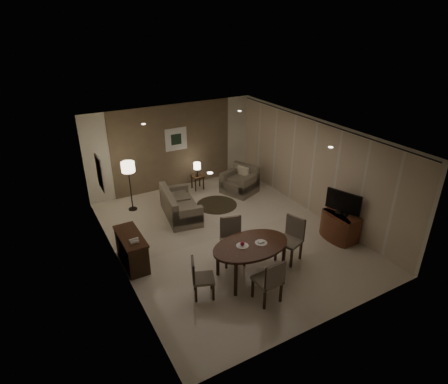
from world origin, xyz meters
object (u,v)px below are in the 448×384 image
console_desk (132,250)px  side_table (198,182)px  chair_left (204,278)px  chair_right (289,241)px  tv_cabinet (340,226)px  dining_table (250,261)px  chair_near (267,279)px  sofa (181,204)px  floor_lamp (130,186)px  chair_far (233,242)px  armchair (240,180)px

console_desk → side_table: 4.21m
chair_left → chair_right: 2.25m
tv_cabinet → side_table: size_ratio=1.99×
dining_table → chair_near: bearing=-98.4°
sofa → side_table: 1.85m
side_table → floor_lamp: floor_lamp is taller
chair_near → chair_far: bearing=-94.1°
sofa → console_desk: bearing=138.4°
chair_near → console_desk: bearing=-52.9°
chair_far → sofa: (-0.19, 2.56, -0.14)m
chair_right → armchair: (0.91, 3.63, -0.10)m
chair_far → armchair: size_ratio=1.11×
chair_near → side_table: (1.07, 5.38, -0.27)m
chair_far → tv_cabinet: bearing=7.0°
dining_table → chair_right: 1.10m
chair_near → side_table: size_ratio=2.19×
dining_table → chair_near: 0.80m
console_desk → chair_left: (0.94, -1.74, 0.06)m
chair_far → floor_lamp: bearing=125.3°
chair_near → chair_far: size_ratio=0.94×
sofa → floor_lamp: floor_lamp is taller
side_table → armchair: bearing=-40.3°
console_desk → dining_table: 2.67m
dining_table → chair_near: size_ratio=1.73×
chair_near → sofa: chair_near is taller
dining_table → armchair: bearing=61.7°
tv_cabinet → armchair: bearing=102.9°
armchair → sofa: bearing=-99.4°
console_desk → sofa: 2.39m
chair_right → sofa: size_ratio=0.62×
chair_right → side_table: 4.53m
armchair → side_table: (-1.05, 0.89, -0.19)m
chair_left → sofa: size_ratio=0.52×
chair_far → chair_left: 1.30m
console_desk → side_table: bearing=43.9°
chair_far → chair_right: bearing=-9.9°
armchair → chair_far: bearing=-56.0°
console_desk → chair_far: chair_far is taller
console_desk → chair_far: 2.29m
dining_table → chair_left: bearing=-176.8°
sofa → tv_cabinet: bearing=-125.8°
armchair → floor_lamp: (-3.31, 0.54, 0.32)m
console_desk → chair_far: bearing=-27.2°
chair_near → floor_lamp: size_ratio=0.67×
chair_right → chair_far: bearing=-136.7°
console_desk → chair_left: size_ratio=1.39×
chair_near → floor_lamp: (-1.20, 5.03, 0.24)m
chair_right → tv_cabinet: bearing=72.6°
chair_right → armchair: chair_right is taller
tv_cabinet → floor_lamp: bearing=135.3°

